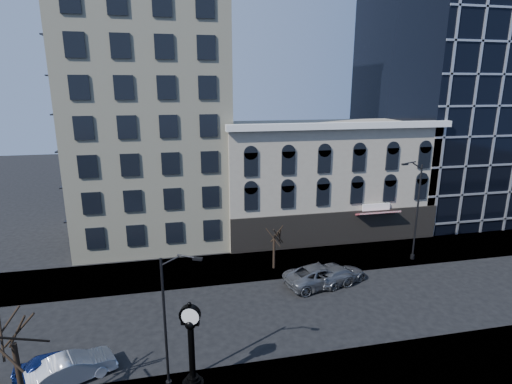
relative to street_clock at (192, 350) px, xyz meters
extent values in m
plane|color=black|center=(3.65, 6.30, -2.42)|extent=(160.00, 160.00, 0.00)
cube|color=gray|center=(3.65, 14.30, -2.36)|extent=(160.00, 6.00, 0.12)
cube|color=beige|center=(-2.35, 25.30, 16.58)|extent=(15.00, 15.00, 38.00)
cube|color=#A79D89|center=(15.65, 22.30, 3.58)|extent=(22.00, 10.00, 12.00)
cube|color=white|center=(15.65, 17.10, 9.78)|extent=(22.60, 0.80, 0.60)
cube|color=black|center=(15.65, 17.25, -0.62)|extent=(22.00, 0.30, 3.60)
cube|color=maroon|center=(19.65, 16.70, 0.98)|extent=(4.50, 1.18, 0.55)
cube|color=black|center=(35.65, 27.30, 11.58)|extent=(20.00, 20.00, 28.00)
cylinder|color=black|center=(0.00, 0.00, -2.14)|extent=(1.15, 1.15, 0.31)
cylinder|color=black|center=(0.00, 0.00, -1.88)|extent=(0.84, 0.84, 0.21)
cylinder|color=black|center=(0.00, 0.00, -1.69)|extent=(0.63, 0.63, 0.17)
cylinder|color=black|center=(0.00, 0.00, -0.10)|extent=(0.33, 0.33, 3.04)
sphere|color=black|center=(0.00, 0.00, 1.53)|extent=(0.59, 0.59, 0.59)
cube|color=black|center=(0.00, 0.00, 1.63)|extent=(0.96, 0.53, 0.26)
cylinder|color=black|center=(0.00, 0.00, 2.05)|extent=(1.14, 0.68, 1.09)
cylinder|color=white|center=(0.00, -0.18, 2.05)|extent=(0.88, 0.33, 0.92)
cylinder|color=white|center=(0.00, 0.18, 2.05)|extent=(0.88, 0.33, 0.92)
sphere|color=black|center=(0.00, 0.00, 2.68)|extent=(0.21, 0.21, 0.21)
cylinder|color=black|center=(-1.27, 0.30, 1.43)|extent=(0.14, 0.14, 7.45)
cylinder|color=black|center=(-1.27, 0.30, -2.12)|extent=(0.31, 0.31, 0.35)
cube|color=black|center=(0.25, -0.33, 5.29)|extent=(0.51, 0.36, 0.12)
cylinder|color=black|center=(21.12, 12.43, 2.20)|extent=(0.17, 0.17, 8.99)
cylinder|color=black|center=(21.12, 12.43, -2.09)|extent=(0.38, 0.38, 0.42)
cube|color=black|center=(19.15, 12.13, 6.85)|extent=(0.60, 0.31, 0.15)
cylinder|color=black|center=(-7.97, -0.59, -0.16)|extent=(0.25, 0.25, 4.28)
cylinder|color=black|center=(7.92, 13.27, -0.82)|extent=(0.22, 0.22, 2.95)
imported|color=#0C194C|center=(-7.35, 2.50, -1.68)|extent=(4.51, 2.41, 1.46)
imported|color=silver|center=(-6.45, 2.09, -1.67)|extent=(4.77, 3.28, 1.49)
imported|color=#595B60|center=(10.92, 9.64, -1.57)|extent=(6.52, 3.94, 1.69)
imported|color=#595B60|center=(12.59, 9.68, -1.71)|extent=(5.28, 3.54, 1.42)
camera|label=1|loc=(-0.49, -18.35, 13.25)|focal=28.00mm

